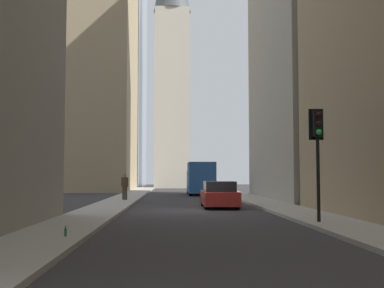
{
  "coord_description": "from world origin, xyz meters",
  "views": [
    {
      "loc": [
        -23.54,
        1.14,
        1.74
      ],
      "look_at": [
        18.6,
        -0.63,
        4.49
      ],
      "focal_mm": 44.8,
      "sensor_mm": 36.0,
      "label": 1
    }
  ],
  "objects": [
    {
      "name": "pedestrian",
      "position": [
        8.0,
        4.21,
        1.08
      ],
      "size": [
        0.26,
        0.44,
        1.73
      ],
      "color": "#473D33",
      "rests_on": "sidewalk_right"
    },
    {
      "name": "ground_plane",
      "position": [
        0.0,
        0.0,
        0.0
      ],
      "size": [
        135.0,
        135.0,
        0.0
      ],
      "primitive_type": "plane",
      "color": "#302D30"
    },
    {
      "name": "church_spire",
      "position": [
        42.36,
        1.14,
        19.69
      ],
      "size": [
        5.21,
        5.21,
        37.72
      ],
      "color": "#B7B2A5",
      "rests_on": "ground_plane"
    },
    {
      "name": "delivery_truck",
      "position": [
        18.87,
        -1.4,
        1.46
      ],
      "size": [
        6.46,
        2.25,
        2.84
      ],
      "color": "#285699",
      "rests_on": "ground_plane"
    },
    {
      "name": "sidewalk_left",
      "position": [
        0.0,
        -4.5,
        0.07
      ],
      "size": [
        90.0,
        2.2,
        0.14
      ],
      "primitive_type": "cube",
      "color": "#A8A399",
      "rests_on": "ground_plane"
    },
    {
      "name": "building_right_far",
      "position": [
        31.25,
        10.59,
        14.62
      ],
      "size": [
        16.07,
        10.5,
        29.21
      ],
      "color": "#9E8966",
      "rests_on": "ground_plane"
    },
    {
      "name": "sedan_red",
      "position": [
        2.12,
        -1.4,
        0.66
      ],
      "size": [
        4.3,
        1.78,
        1.42
      ],
      "color": "maroon",
      "rests_on": "ground_plane"
    },
    {
      "name": "discarded_bottle",
      "position": [
        -10.74,
        3.93,
        0.25
      ],
      "size": [
        0.07,
        0.07,
        0.27
      ],
      "color": "#236033",
      "rests_on": "sidewalk_right"
    },
    {
      "name": "sidewalk_right",
      "position": [
        0.0,
        4.5,
        0.07
      ],
      "size": [
        90.0,
        2.2,
        0.14
      ],
      "primitive_type": "cube",
      "color": "#A8A399",
      "rests_on": "ground_plane"
    },
    {
      "name": "traffic_light_foreground",
      "position": [
        -7.13,
        -3.93,
        3.03
      ],
      "size": [
        0.43,
        0.52,
        3.94
      ],
      "color": "black",
      "rests_on": "sidewalk_left"
    }
  ]
}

